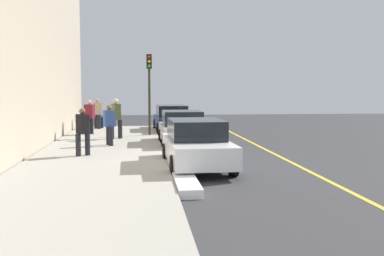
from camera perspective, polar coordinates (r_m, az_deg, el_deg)
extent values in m
plane|color=#333335|center=(15.33, 0.68, -4.51)|extent=(56.00, 56.00, 0.00)
cube|color=#A39E93|center=(15.29, -11.73, -4.36)|extent=(28.00, 4.60, 0.15)
cube|color=gold|center=(16.03, 12.15, -4.20)|extent=(28.00, 0.14, 0.01)
cube|color=white|center=(14.56, -1.73, -4.58)|extent=(7.98, 0.56, 0.22)
cylinder|color=black|center=(25.06, -0.21, -0.09)|extent=(0.65, 0.24, 0.64)
cylinder|color=black|center=(24.89, -4.05, -0.13)|extent=(0.65, 0.24, 0.64)
cylinder|color=black|center=(27.91, -1.01, 0.43)|extent=(0.65, 0.24, 0.64)
cylinder|color=black|center=(27.76, -4.45, 0.39)|extent=(0.65, 0.24, 0.64)
cube|color=navy|center=(26.37, -2.44, 0.75)|extent=(4.70, 1.95, 0.64)
cube|color=black|center=(26.56, -2.50, 2.12)|extent=(2.46, 1.68, 0.60)
cylinder|color=black|center=(18.95, 1.77, -1.72)|extent=(0.64, 0.23, 0.64)
cylinder|color=black|center=(18.77, -3.31, -1.79)|extent=(0.64, 0.23, 0.64)
cylinder|color=black|center=(21.48, 0.73, -0.93)|extent=(0.64, 0.23, 0.64)
cylinder|color=black|center=(21.32, -3.75, -0.98)|extent=(0.64, 0.23, 0.64)
cube|color=#B7BABF|center=(20.09, -1.16, -0.56)|extent=(4.18, 1.86, 0.64)
cube|color=black|center=(20.24, -1.22, 1.24)|extent=(2.18, 1.63, 0.60)
cylinder|color=black|center=(13.44, 5.02, -4.49)|extent=(0.65, 0.24, 0.64)
cylinder|color=black|center=(13.17, -2.15, -4.67)|extent=(0.65, 0.24, 0.64)
cylinder|color=black|center=(16.11, 2.84, -2.91)|extent=(0.65, 0.24, 0.64)
cylinder|color=black|center=(15.89, -3.14, -3.02)|extent=(0.65, 0.24, 0.64)
cube|color=white|center=(14.59, 0.60, -2.65)|extent=(4.51, 1.93, 0.64)
cube|color=black|center=(14.74, 0.47, -0.14)|extent=(2.36, 1.67, 0.60)
cylinder|color=black|center=(16.86, -12.52, -1.92)|extent=(0.18, 0.18, 0.78)
cylinder|color=black|center=(16.68, -13.60, -2.01)|extent=(0.18, 0.18, 0.78)
cube|color=black|center=(16.70, -13.11, 0.49)|extent=(0.53, 0.50, 0.66)
sphere|color=brown|center=(16.67, -13.13, 2.00)|extent=(0.22, 0.22, 0.22)
cylinder|color=black|center=(24.54, -12.05, 0.25)|extent=(0.19, 0.19, 0.81)
cylinder|color=black|center=(24.20, -12.48, 0.18)|extent=(0.19, 0.19, 0.81)
cube|color=maroon|center=(24.32, -12.30, 1.98)|extent=(0.45, 0.54, 0.69)
sphere|color=#D8AD8C|center=(24.30, -12.32, 3.06)|extent=(0.22, 0.22, 0.22)
cylinder|color=black|center=(21.97, -9.67, -0.17)|extent=(0.20, 0.20, 0.87)
cylinder|color=black|center=(22.12, -8.69, -0.12)|extent=(0.20, 0.20, 0.87)
cube|color=brown|center=(21.99, -9.21, 1.95)|extent=(0.59, 0.50, 0.74)
sphere|color=beige|center=(21.97, -9.22, 3.23)|extent=(0.24, 0.24, 0.24)
cylinder|color=black|center=(19.37, -9.78, -1.00)|extent=(0.18, 0.18, 0.78)
cylinder|color=black|center=(19.71, -10.09, -0.90)|extent=(0.18, 0.18, 0.78)
cube|color=#335193|center=(19.48, -9.97, 1.15)|extent=(0.42, 0.52, 0.66)
sphere|color=brown|center=(19.46, -9.99, 2.43)|extent=(0.21, 0.21, 0.21)
cylinder|color=black|center=(27.37, -11.20, 0.73)|extent=(0.19, 0.19, 0.81)
cylinder|color=black|center=(27.70, -11.57, 0.78)|extent=(0.19, 0.19, 0.81)
cube|color=tan|center=(27.49, -11.41, 2.31)|extent=(0.50, 0.55, 0.69)
sphere|color=tan|center=(27.47, -11.43, 3.26)|extent=(0.22, 0.22, 0.22)
cylinder|color=#2D2D19|center=(23.45, -5.18, 3.15)|extent=(0.12, 0.12, 3.29)
cube|color=black|center=(23.47, -5.22, 8.02)|extent=(0.26, 0.26, 0.70)
sphere|color=red|center=(23.34, -5.22, 8.56)|extent=(0.14, 0.14, 0.14)
sphere|color=orange|center=(23.32, -5.21, 8.02)|extent=(0.14, 0.14, 0.14)
sphere|color=green|center=(23.31, -5.21, 7.48)|extent=(0.14, 0.14, 0.14)
cube|color=#191E38|center=(28.05, -10.90, 0.66)|extent=(0.34, 0.22, 0.63)
cylinder|color=#4C4C4C|center=(28.02, -10.92, 1.67)|extent=(0.03, 0.03, 0.36)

